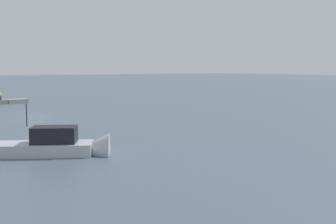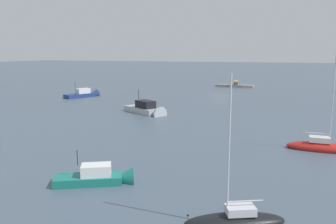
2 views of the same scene
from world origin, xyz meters
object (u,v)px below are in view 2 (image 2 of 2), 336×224
Objects in this scene: person_seated_maroon_left at (237,84)px; sailboat_red_near at (323,147)px; motorboat_grey_near at (147,111)px; sailboat_black_mid at (235,221)px; person_seated_blue_right at (235,84)px; motorboat_navy_mid at (85,95)px; umbrella_open_yellow at (236,80)px; motorboat_teal_far at (101,178)px.

sailboat_red_near is (-16.16, 54.96, -0.58)m from person_seated_maroon_left.
person_seated_maroon_left is at bearing -158.14° from motorboat_grey_near.
person_seated_maroon_left is 0.09× the size of sailboat_black_mid.
person_seated_maroon_left and person_seated_blue_right have the same top height.
motorboat_grey_near is (22.40, -12.04, 0.13)m from sailboat_red_near.
motorboat_grey_near is (5.68, 42.69, -0.45)m from person_seated_blue_right.
motorboat_navy_mid is (25.59, 29.63, -0.48)m from person_seated_maroon_left.
sailboat_red_near is 1.11× the size of sailboat_black_mid.
sailboat_black_mid is (-10.92, 71.43, -0.63)m from person_seated_maroon_left.
sailboat_red_near is at bearing 91.88° from motorboat_grey_near.
sailboat_red_near is 1.17× the size of motorboat_grey_near.
person_seated_blue_right is 38.61m from motorboat_navy_mid.
umbrella_open_yellow is 38.94m from motorboat_navy_mid.
motorboat_navy_mid is (25.03, 29.39, -0.48)m from person_seated_blue_right.
motorboat_teal_far is at bearing 48.13° from sailboat_black_mid.
motorboat_navy_mid is at bearing 55.92° from person_seated_blue_right.
motorboat_teal_far is (14.74, 13.66, 0.00)m from sailboat_red_near.
motorboat_navy_mid is at bearing 15.74° from sailboat_black_mid.
motorboat_navy_mid reaches higher than person_seated_blue_right.
motorboat_navy_mid reaches higher than person_seated_maroon_left.
person_seated_blue_right is 43.07m from motorboat_grey_near.
sailboat_black_mid is at bearing 45.77° from motorboat_teal_far.
motorboat_teal_far is (-1.70, 68.55, -1.45)m from umbrella_open_yellow.
motorboat_grey_near reaches higher than person_seated_maroon_left.
motorboat_teal_far is at bearing 97.53° from person_seated_maroon_left.
person_seated_maroon_left is 0.10× the size of motorboat_grey_near.
sailboat_black_mid is 1.48× the size of motorboat_teal_far.
sailboat_red_near is 17.29m from sailboat_black_mid.
person_seated_maroon_left is at bearing -16.71° from sailboat_black_mid.
sailboat_black_mid is at bearing -24.06° from motorboat_navy_mid.
umbrella_open_yellow is at bearing 74.22° from motorboat_navy_mid.
person_seated_blue_right is at bearing 28.99° from person_seated_maroon_left.
motorboat_teal_far is at bearing 98.01° from person_seated_blue_right.
person_seated_blue_right is 0.93m from umbrella_open_yellow.
sailboat_red_near reaches higher than person_seated_maroon_left.
sailboat_black_mid reaches higher than person_seated_blue_right.
person_seated_blue_right is at bearing -16.24° from sailboat_black_mid.
sailboat_red_near reaches higher than sailboat_black_mid.
motorboat_navy_mid is 1.34× the size of motorboat_teal_far.
sailboat_red_near is at bearing 112.73° from person_seated_maroon_left.
sailboat_red_near is (-16.72, 54.73, -0.58)m from person_seated_blue_right.
person_seated_blue_right is 57.23m from sailboat_red_near.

